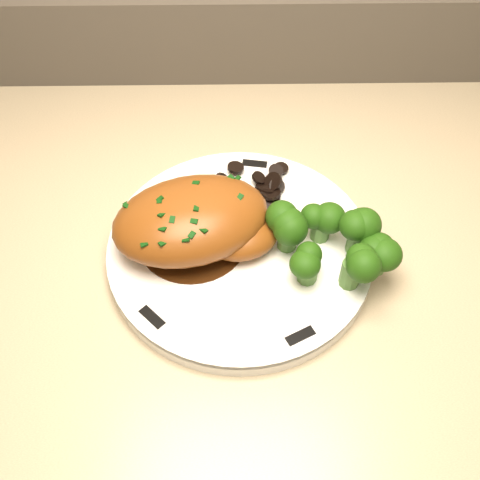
{
  "coord_description": "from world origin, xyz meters",
  "views": [
    {
      "loc": [
        -0.19,
        1.3,
        1.35
      ],
      "look_at": [
        -0.19,
        1.68,
        0.85
      ],
      "focal_mm": 45.0,
      "sensor_mm": 36.0,
      "label": 1
    }
  ],
  "objects_px": {
    "plate": "(240,251)",
    "chicken_breast": "(197,222)",
    "broccoli_florets": "(335,245)",
    "counter": "(166,413)"
  },
  "relations": [
    {
      "from": "chicken_breast",
      "to": "plate",
      "type": "bearing_deg",
      "value": -25.52
    },
    {
      "from": "counter",
      "to": "chicken_breast",
      "type": "height_order",
      "value": "counter"
    },
    {
      "from": "plate",
      "to": "broccoli_florets",
      "type": "distance_m",
      "value": 0.1
    },
    {
      "from": "plate",
      "to": "chicken_breast",
      "type": "bearing_deg",
      "value": 169.99
    },
    {
      "from": "plate",
      "to": "broccoli_florets",
      "type": "height_order",
      "value": "broccoli_florets"
    },
    {
      "from": "broccoli_florets",
      "to": "counter",
      "type": "bearing_deg",
      "value": 177.47
    },
    {
      "from": "counter",
      "to": "broccoli_florets",
      "type": "relative_size",
      "value": 15.88
    },
    {
      "from": "counter",
      "to": "broccoli_florets",
      "type": "height_order",
      "value": "counter"
    },
    {
      "from": "plate",
      "to": "chicken_breast",
      "type": "height_order",
      "value": "chicken_breast"
    },
    {
      "from": "broccoli_florets",
      "to": "chicken_breast",
      "type": "bearing_deg",
      "value": 168.6
    }
  ]
}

